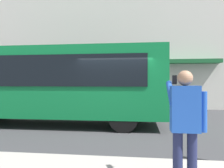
% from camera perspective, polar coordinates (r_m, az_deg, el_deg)
% --- Properties ---
extents(ground_plane, '(60.00, 60.00, 0.00)m').
position_cam_1_polar(ground_plane, '(8.23, 1.29, -11.44)').
color(ground_plane, '#38383A').
extents(building_facade_far, '(28.00, 1.55, 12.00)m').
position_cam_1_polar(building_facade_far, '(15.45, 4.06, 16.48)').
color(building_facade_far, beige).
rests_on(building_facade_far, ground_plane).
extents(red_bus, '(9.05, 2.54, 3.08)m').
position_cam_1_polar(red_bus, '(9.23, -15.52, 0.33)').
color(red_bus, '#0F7238').
rests_on(red_bus, ground_plane).
extents(pedestrian_photographer, '(0.53, 0.52, 1.70)m').
position_cam_1_polar(pedestrian_photographer, '(3.38, 18.39, -8.75)').
color(pedestrian_photographer, '#1E2347').
rests_on(pedestrian_photographer, sidewalk_curb).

